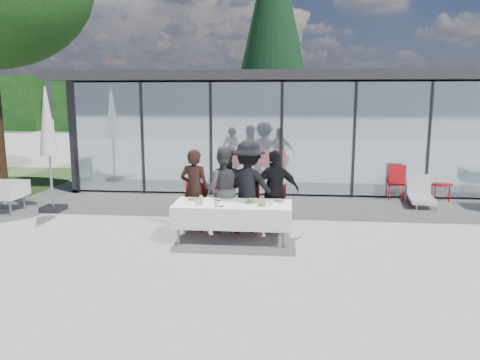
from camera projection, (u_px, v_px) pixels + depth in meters
The scene contains 27 objects.
ground at pixel (226, 240), 9.19m from camera, with size 90.00×90.00×0.00m, color gray.
pavilion at pixel (310, 114), 16.61m from camera, with size 14.80×8.80×3.44m.
treeline at pixel (246, 104), 36.42m from camera, with size 62.50×2.00×4.40m.
dining_table at pixel (233, 214), 9.03m from camera, with size 2.26×0.96×0.75m.
diner_a at pixel (195, 190), 9.73m from camera, with size 0.62×0.62×1.71m, color black.
diner_chair_a at pixel (195, 204), 9.84m from camera, with size 0.44×0.44×0.97m.
diner_b at pixel (223, 189), 9.67m from camera, with size 0.86×0.86×1.77m, color #464646.
diner_chair_b at pixel (224, 205), 9.79m from camera, with size 0.44×0.44×0.97m.
diner_c at pixel (248, 187), 9.61m from camera, with size 1.22×1.22×1.89m, color black.
diner_chair_c at pixel (249, 205), 9.74m from camera, with size 0.44×0.44×0.97m.
diner_d at pixel (275, 192), 9.57m from camera, with size 1.00×1.00×1.71m, color black.
diner_chair_d at pixel (275, 206), 9.68m from camera, with size 0.44×0.44×0.97m.
plate_a at pixel (192, 199), 9.20m from camera, with size 0.24×0.24×0.07m.
plate_b at pixel (218, 200), 9.14m from camera, with size 0.24×0.24×0.07m.
plate_c at pixel (251, 201), 9.04m from camera, with size 0.24×0.24×0.07m.
plate_d at pixel (279, 201), 9.07m from camera, with size 0.24×0.24×0.07m.
plate_extra at pixel (262, 205), 8.74m from camera, with size 0.24×0.24×0.07m.
juice_bottle at pixel (201, 200), 8.92m from camera, with size 0.06×0.06×0.16m, color #95C652.
drinking_glasses at pixel (228, 203), 8.79m from camera, with size 1.46×0.29×0.10m.
folded_eyeglasses at pixel (220, 206), 8.71m from camera, with size 0.14×0.03×0.01m, color black.
spare_table_left at pixel (4, 190), 11.26m from camera, with size 0.86×0.86×0.74m.
spare_chair_a at pixel (438, 180), 12.62m from camera, with size 0.61×0.61×0.97m.
spare_chair_b at pixel (396, 181), 12.54m from camera, with size 0.47×0.47×0.97m.
market_umbrella at pixel (48, 130), 11.12m from camera, with size 0.50×0.50×3.00m.
lounger at pixel (420, 194), 12.18m from camera, with size 0.76×1.40×0.72m.
conifer_tree at pixel (273, 23), 20.81m from camera, with size 4.00×4.00×10.50m.
grass_patch at pixel (0, 179), 15.88m from camera, with size 5.00×5.00×0.02m, color #385926.
Camera 1 is at (1.14, -8.77, 2.78)m, focal length 35.00 mm.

